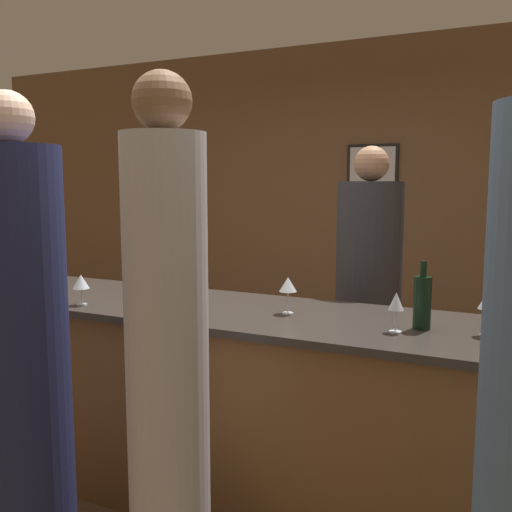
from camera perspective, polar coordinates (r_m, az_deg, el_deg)
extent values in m
plane|color=#4C3823|center=(3.24, -5.33, -22.16)|extent=(14.00, 14.00, 0.00)
cube|color=brown|center=(5.14, 9.04, 5.10)|extent=(8.00, 0.06, 2.80)
cube|color=black|center=(5.03, 11.58, 8.99)|extent=(0.44, 0.02, 0.34)
cube|color=silver|center=(5.02, 11.55, 8.99)|extent=(0.39, 0.00, 0.29)
cube|color=brown|center=(3.03, -5.44, -14.33)|extent=(3.59, 0.71, 0.95)
cube|color=#332D28|center=(2.89, -5.56, -5.21)|extent=(3.65, 0.77, 0.03)
cylinder|color=#2D2D33|center=(3.39, 11.08, -6.33)|extent=(0.38, 0.38, 1.60)
sphere|color=#A37556|center=(3.30, 11.48, 9.05)|extent=(0.20, 0.20, 0.20)
cylinder|color=#B2B2B7|center=(2.11, -8.82, -12.45)|extent=(0.30, 0.30, 1.76)
sphere|color=brown|center=(2.01, -9.39, 15.06)|extent=(0.20, 0.20, 0.20)
cylinder|color=#1E234C|center=(2.50, -22.50, -10.13)|extent=(0.39, 0.39, 1.74)
sphere|color=beige|center=(2.40, -23.67, 12.59)|extent=(0.20, 0.20, 0.20)
cylinder|color=black|center=(2.48, 16.29, -4.52)|extent=(0.07, 0.07, 0.22)
cylinder|color=black|center=(2.46, 16.41, -1.23)|extent=(0.03, 0.03, 0.07)
cylinder|color=silver|center=(3.49, -23.75, -3.27)|extent=(0.05, 0.05, 0.00)
cylinder|color=silver|center=(3.49, -23.79, -2.55)|extent=(0.01, 0.01, 0.08)
cone|color=silver|center=(3.48, -23.85, -1.38)|extent=(0.08, 0.08, 0.06)
cylinder|color=silver|center=(3.18, -21.07, -4.14)|extent=(0.05, 0.05, 0.00)
cylinder|color=silver|center=(3.17, -21.11, -3.34)|extent=(0.01, 0.01, 0.09)
cone|color=silver|center=(3.16, -21.17, -2.03)|extent=(0.06, 0.06, 0.06)
cylinder|color=silver|center=(2.78, -5.60, -5.27)|extent=(0.05, 0.05, 0.00)
cylinder|color=silver|center=(2.77, -5.62, -4.20)|extent=(0.01, 0.01, 0.10)
cone|color=silver|center=(2.76, -5.64, -2.61)|extent=(0.08, 0.08, 0.06)
cylinder|color=silver|center=(3.00, -17.02, -4.65)|extent=(0.05, 0.05, 0.00)
cylinder|color=silver|center=(2.99, -17.05, -3.86)|extent=(0.01, 0.01, 0.08)
cone|color=silver|center=(2.98, -17.10, -2.46)|extent=(0.08, 0.08, 0.07)
cylinder|color=silver|center=(2.69, 3.20, -5.71)|extent=(0.05, 0.05, 0.00)
cylinder|color=silver|center=(2.68, 3.21, -4.61)|extent=(0.01, 0.01, 0.10)
cone|color=silver|center=(2.66, 3.22, -2.84)|extent=(0.08, 0.08, 0.07)
cylinder|color=silver|center=(2.42, 13.75, -7.36)|extent=(0.05, 0.05, 0.00)
cylinder|color=silver|center=(2.41, 13.78, -6.28)|extent=(0.01, 0.01, 0.09)
cone|color=silver|center=(2.40, 13.84, -4.41)|extent=(0.06, 0.06, 0.07)
cylinder|color=silver|center=(2.48, 22.06, -7.35)|extent=(0.05, 0.05, 0.00)
cylinder|color=silver|center=(2.47, 22.12, -6.12)|extent=(0.01, 0.01, 0.10)
cone|color=silver|center=(2.45, 22.22, -4.07)|extent=(0.08, 0.08, 0.08)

